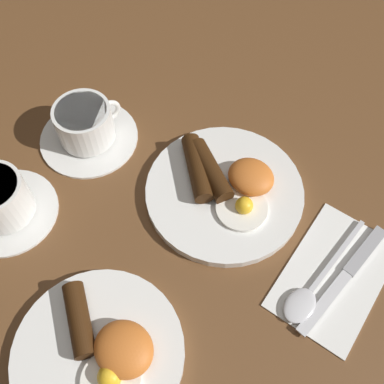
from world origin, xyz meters
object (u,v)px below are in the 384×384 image
breakfast_plate_near (225,187)px  teacup_near (86,127)px  breakfast_plate_far (103,353)px  teacup_far (0,202)px  knife (348,272)px  spoon (308,295)px

breakfast_plate_near → teacup_near: size_ratio=1.49×
breakfast_plate_near → breakfast_plate_far: size_ratio=1.10×
breakfast_plate_near → teacup_far: (0.24, 0.22, 0.02)m
breakfast_plate_near → knife: breakfast_plate_near is taller
teacup_near → teacup_far: bearing=88.2°
breakfast_plate_near → breakfast_plate_far: breakfast_plate_far is taller
breakfast_plate_far → knife: breakfast_plate_far is taller
teacup_near → breakfast_plate_far: bearing=135.0°
knife → spoon: size_ratio=1.05×
breakfast_plate_near → knife: bearing=176.4°
breakfast_plate_near → spoon: (-0.18, 0.07, -0.01)m
teacup_far → knife: bearing=-155.8°
teacup_near → knife: 0.45m
teacup_far → knife: teacup_far is taller
teacup_far → spoon: (-0.42, -0.14, -0.03)m
breakfast_plate_far → teacup_near: 0.35m
breakfast_plate_far → spoon: 0.27m
breakfast_plate_far → teacup_far: (0.25, -0.07, 0.02)m
breakfast_plate_far → knife: size_ratio=1.08×
knife → spoon: 0.07m
teacup_near → spoon: bearing=175.5°
breakfast_plate_near → breakfast_plate_far: bearing=91.5°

